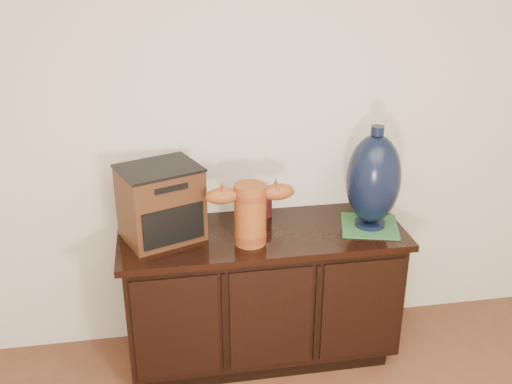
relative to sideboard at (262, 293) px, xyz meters
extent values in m
plane|color=beige|center=(0.00, 0.27, 0.91)|extent=(4.50, 0.00, 4.50)
cube|color=black|center=(0.00, 0.00, -0.35)|extent=(1.29, 0.45, 0.08)
cube|color=black|center=(0.00, 0.00, 0.01)|extent=(1.40, 0.50, 0.64)
cube|color=black|center=(0.00, 0.00, 0.35)|extent=(1.46, 0.56, 0.03)
cube|color=black|center=(-0.47, -0.25, 0.01)|extent=(0.41, 0.01, 0.56)
cube|color=black|center=(0.00, -0.25, 0.01)|extent=(0.41, 0.01, 0.56)
cube|color=black|center=(0.47, -0.25, 0.01)|extent=(0.41, 0.01, 0.56)
cylinder|color=#964A1B|center=(-0.08, -0.10, 0.52)|extent=(0.16, 0.16, 0.31)
cylinder|color=#47170D|center=(-0.08, -0.10, 0.41)|extent=(0.16, 0.16, 0.03)
cylinder|color=#47170D|center=(-0.08, -0.10, 0.63)|extent=(0.16, 0.16, 0.03)
ellipsoid|color=#964A1B|center=(-0.21, -0.11, 0.63)|extent=(0.17, 0.08, 0.08)
ellipsoid|color=#964A1B|center=(0.06, -0.10, 0.63)|extent=(0.17, 0.08, 0.08)
cube|color=#402110|center=(-0.50, 0.03, 0.55)|extent=(0.44, 0.40, 0.36)
cube|color=black|center=(-0.45, -0.11, 0.49)|extent=(0.29, 0.12, 0.19)
cube|color=black|center=(-0.50, 0.03, 0.74)|extent=(0.46, 0.42, 0.01)
cube|color=#2C6231|center=(0.56, -0.03, 0.37)|extent=(0.35, 0.35, 0.01)
cylinder|color=black|center=(0.56, -0.03, 0.39)|extent=(0.15, 0.15, 0.02)
ellipsoid|color=black|center=(0.56, -0.03, 0.63)|extent=(0.34, 0.34, 0.47)
cylinder|color=black|center=(0.56, -0.03, 0.89)|extent=(0.07, 0.07, 0.04)
cylinder|color=#4F0D11|center=(0.06, 0.18, 0.44)|extent=(0.06, 0.06, 0.15)
cylinder|color=silver|center=(0.06, 0.18, 0.53)|extent=(0.06, 0.06, 0.02)
camera|label=1|loc=(-0.49, -2.68, 1.77)|focal=42.00mm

